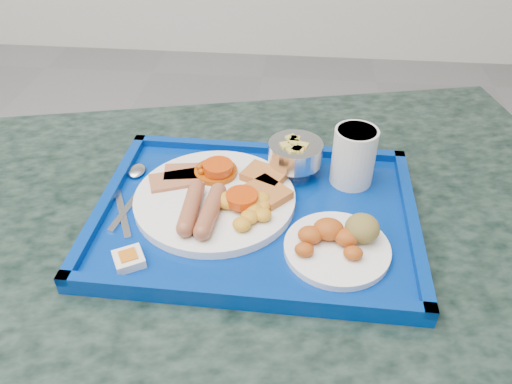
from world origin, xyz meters
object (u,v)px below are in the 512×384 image
(table, at_px, (249,300))
(fruit_bowl, at_px, (295,153))
(main_plate, at_px, (220,197))
(juice_cup, at_px, (354,155))
(tray, at_px, (256,215))
(bread_plate, at_px, (340,241))

(table, height_order, fruit_bowl, fruit_bowl)
(main_plate, height_order, fruit_bowl, fruit_bowl)
(main_plate, relative_size, fruit_bowl, 2.81)
(fruit_bowl, height_order, juice_cup, juice_cup)
(table, xyz_separation_m, juice_cup, (0.17, 0.10, 0.27))
(fruit_bowl, xyz_separation_m, juice_cup, (0.10, -0.01, 0.01))
(table, bearing_deg, tray, 23.09)
(tray, relative_size, main_plate, 1.95)
(main_plate, xyz_separation_m, fruit_bowl, (0.12, 0.09, 0.03))
(fruit_bowl, bearing_deg, juice_cup, -6.63)
(main_plate, relative_size, bread_plate, 1.69)
(bread_plate, relative_size, juice_cup, 1.53)
(table, height_order, bread_plate, bread_plate)
(tray, relative_size, bread_plate, 3.30)
(fruit_bowl, bearing_deg, bread_plate, -68.29)
(table, bearing_deg, fruit_bowl, 59.21)
(tray, distance_m, fruit_bowl, 0.13)
(tray, height_order, bread_plate, bread_plate)
(tray, xyz_separation_m, main_plate, (-0.06, 0.02, 0.02))
(tray, height_order, main_plate, main_plate)
(juice_cup, bearing_deg, table, -147.86)
(table, xyz_separation_m, fruit_bowl, (0.07, 0.12, 0.25))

